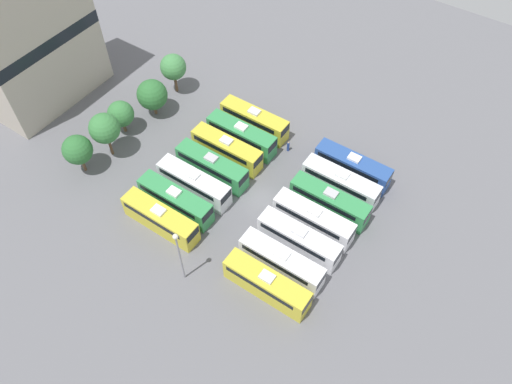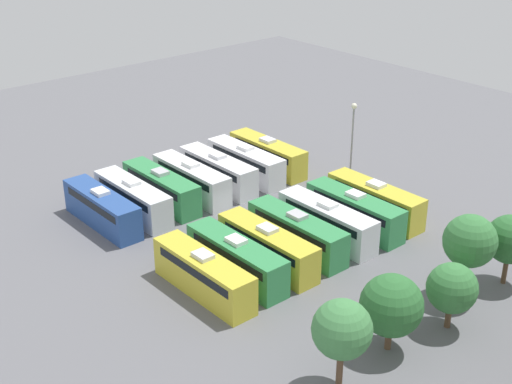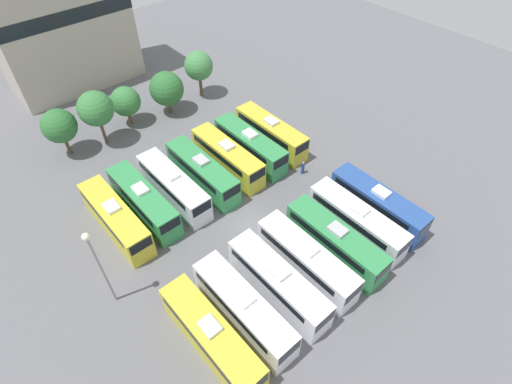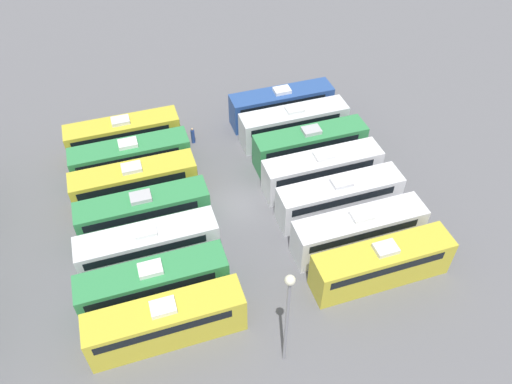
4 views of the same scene
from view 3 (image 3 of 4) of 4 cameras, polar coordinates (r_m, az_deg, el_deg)
ground_plane at (r=40.35m, az=-1.08°, el=-4.38°), size 113.70×113.70×0.00m
bus_0 at (r=32.15m, az=-6.40°, el=-19.77°), size 2.47×10.27×3.59m
bus_1 at (r=33.02m, az=-1.79°, el=-16.22°), size 2.47×10.27×3.59m
bus_2 at (r=34.24m, az=3.16°, el=-12.73°), size 2.47×10.27×3.59m
bus_3 at (r=35.72m, az=7.19°, el=-9.52°), size 2.47×10.27×3.59m
bus_4 at (r=37.36m, az=11.20°, el=-6.85°), size 2.47×10.27×3.59m
bus_5 at (r=39.39m, az=14.14°, el=-3.94°), size 2.47×10.27×3.59m
bus_6 at (r=41.47m, az=16.97°, el=-1.56°), size 2.47×10.27×3.59m
bus_7 at (r=40.70m, az=-19.43°, el=-3.52°), size 2.47×10.27×3.59m
bus_8 at (r=41.50m, az=-15.79°, el=-1.18°), size 2.47×10.27×3.59m
bus_9 at (r=42.28m, az=-11.71°, el=0.87°), size 2.47×10.27×3.59m
bus_10 at (r=43.37m, az=-7.69°, el=2.90°), size 2.47×10.27×3.59m
bus_11 at (r=44.97m, az=-4.13°, el=5.08°), size 2.47×10.27×3.59m
bus_12 at (r=46.43m, az=-0.87°, el=6.71°), size 2.47×10.27×3.59m
bus_13 at (r=48.38m, az=2.12°, el=8.51°), size 2.47×10.27×3.59m
worker_person at (r=45.21m, az=6.71°, el=3.43°), size 0.36×0.36×1.70m
light_pole at (r=32.68m, az=-21.82°, el=-8.88°), size 0.60×0.60×8.92m
tree_0 at (r=50.76m, az=-26.30°, el=8.44°), size 3.93×3.93×5.95m
tree_1 at (r=50.27m, az=-21.94°, el=10.97°), size 4.11×4.11×6.99m
tree_2 at (r=53.57m, az=-18.14°, el=12.19°), size 3.71×3.71×5.16m
tree_3 at (r=54.35m, az=-12.65°, el=14.20°), size 4.41×4.41×5.75m
tree_4 at (r=56.77m, az=-8.20°, el=17.39°), size 3.87×3.87×6.48m
depot_building at (r=63.25m, az=-26.52°, el=21.76°), size 17.32×8.73×19.46m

